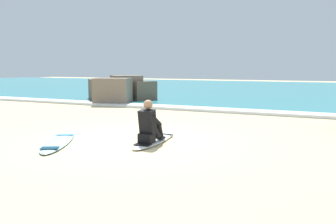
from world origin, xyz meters
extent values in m
plane|color=#CCB584|center=(0.00, 0.00, 0.00)|extent=(80.00, 80.00, 0.00)
cube|color=teal|center=(0.00, 20.03, 0.05)|extent=(80.00, 28.00, 0.10)
cube|color=white|center=(0.00, 6.33, 0.06)|extent=(80.00, 0.90, 0.11)
ellipsoid|color=white|center=(0.44, 0.20, 0.04)|extent=(0.73, 2.23, 0.07)
cube|color=black|center=(0.38, 0.81, 0.07)|extent=(0.49, 0.15, 0.01)
cube|color=black|center=(0.51, -0.50, 0.07)|extent=(0.39, 0.27, 0.01)
cube|color=black|center=(0.49, -0.27, 0.18)|extent=(0.33, 0.28, 0.20)
cylinder|color=black|center=(0.40, -0.08, 0.33)|extent=(0.17, 0.41, 0.43)
cylinder|color=black|center=(0.39, 0.12, 0.30)|extent=(0.13, 0.26, 0.42)
cube|color=black|center=(0.39, 0.19, 0.10)|extent=(0.11, 0.22, 0.05)
cylinder|color=black|center=(0.60, -0.09, 0.33)|extent=(0.17, 0.41, 0.43)
cylinder|color=black|center=(0.62, 0.11, 0.30)|extent=(0.13, 0.26, 0.42)
cube|color=black|center=(0.63, 0.18, 0.10)|extent=(0.11, 0.22, 0.05)
cube|color=black|center=(0.49, -0.23, 0.53)|extent=(0.35, 0.31, 0.57)
sphere|color=#A37556|center=(0.49, -0.20, 0.92)|extent=(0.21, 0.21, 0.21)
cylinder|color=black|center=(0.36, -0.08, 0.55)|extent=(0.11, 0.40, 0.31)
cylinder|color=black|center=(0.64, -0.09, 0.55)|extent=(0.11, 0.40, 0.31)
ellipsoid|color=#9ED1E5|center=(-1.45, -0.94, 0.04)|extent=(1.62, 2.35, 0.07)
cube|color=#1E7FB7|center=(-1.78, -0.36, 0.07)|extent=(0.47, 0.32, 0.01)
cube|color=#0A2C40|center=(-1.08, -1.61, 0.07)|extent=(0.43, 0.39, 0.01)
cube|color=brown|center=(-6.66, 7.86, 0.56)|extent=(2.02, 2.06, 1.11)
cube|color=brown|center=(-4.93, 8.70, 0.51)|extent=(1.98, 1.82, 1.03)
cube|color=#756656|center=(-5.18, 6.77, 0.61)|extent=(1.88, 1.68, 1.22)
cube|color=#756656|center=(-5.40, 8.31, 0.65)|extent=(1.93, 1.94, 1.31)
camera|label=1|loc=(4.28, -7.13, 1.75)|focal=38.25mm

